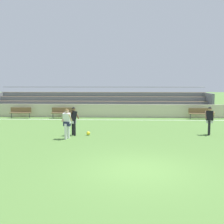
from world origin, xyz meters
The scene contains 11 objects.
ground_plane centered at (0.00, 0.00, 0.00)m, with size 160.00×160.00×0.00m, color #517A38.
field_line_sideline centered at (0.00, 12.60, 0.00)m, with size 44.00×0.12×0.01m, color white.
sideline_wall centered at (0.00, 14.24, 0.57)m, with size 48.00×0.16×1.14m, color beige.
bleacher_stand centered at (-2.72, 16.61, 1.12)m, with size 20.49×3.05×2.61m.
bench_centre_sideline centered at (-9.40, 13.51, 0.55)m, with size 1.80×0.40×0.90m.
bench_near_wall_gap centered at (-5.80, 13.51, 0.55)m, with size 1.80×0.40×0.90m.
bench_far_left centered at (5.78, 13.51, 0.55)m, with size 1.80×0.40×0.90m.
player_white_on_ball centered at (-3.56, 5.03, 0.96)m, with size 0.54×0.48×1.62m.
player_dark_pressing_high centered at (-3.39, 6.02, 0.97)m, with size 0.63×0.50×1.63m.
player_dark_wide_right centered at (4.41, 6.52, 0.96)m, with size 0.51×0.56×1.62m.
soccer_ball centered at (-2.57, 6.09, 0.11)m, with size 0.22×0.22×0.22m, color yellow.
Camera 1 is at (-0.51, -9.08, 2.99)m, focal length 43.19 mm.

